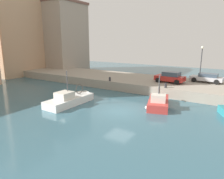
% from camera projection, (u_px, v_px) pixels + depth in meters
% --- Properties ---
extents(water_surface, '(80.00, 80.00, 0.00)m').
position_uv_depth(water_surface, '(120.00, 111.00, 19.69)').
color(water_surface, '#386070').
rests_on(water_surface, ground).
extents(quay_wall, '(9.00, 56.00, 1.20)m').
position_uv_depth(quay_wall, '(161.00, 85.00, 28.96)').
color(quay_wall, '#9E9384').
rests_on(quay_wall, ground).
extents(fishing_boat_red, '(5.84, 3.42, 4.25)m').
position_uv_depth(fishing_boat_red, '(158.00, 105.00, 21.46)').
color(fishing_boat_red, '#BC3833').
rests_on(fishing_boat_red, ground).
extents(fishing_boat_white, '(6.54, 2.35, 4.59)m').
position_uv_depth(fishing_boat_white, '(72.00, 102.00, 22.24)').
color(fishing_boat_white, white).
rests_on(fishing_boat_white, ground).
extents(parked_car_red, '(2.25, 3.92, 1.47)m').
position_uv_depth(parked_car_red, '(170.00, 77.00, 27.38)').
color(parked_car_red, red).
rests_on(parked_car_red, quay_wall).
extents(parked_car_silver, '(2.05, 4.16, 1.24)m').
position_uv_depth(parked_car_silver, '(207.00, 78.00, 27.46)').
color(parked_car_silver, '#B7B7BC').
rests_on(parked_car_silver, quay_wall).
extents(mooring_bollard_south, '(0.28, 0.28, 0.55)m').
position_uv_depth(mooring_bollard_south, '(166.00, 85.00, 24.31)').
color(mooring_bollard_south, '#2D2D33').
rests_on(mooring_bollard_south, quay_wall).
extents(mooring_bollard_mid, '(0.28, 0.28, 0.55)m').
position_uv_depth(mooring_bollard_mid, '(110.00, 79.00, 28.53)').
color(mooring_bollard_mid, '#2D2D33').
rests_on(mooring_bollard_mid, quay_wall).
extents(quay_streetlamp, '(0.36, 0.36, 4.83)m').
position_uv_depth(quay_streetlamp, '(201.00, 58.00, 26.79)').
color(quay_streetlamp, '#38383D').
rests_on(quay_streetlamp, quay_wall).
extents(waterfront_building_central, '(9.99, 6.35, 19.44)m').
position_uv_depth(waterfront_building_central, '(15.00, 25.00, 39.34)').
color(waterfront_building_central, tan).
rests_on(waterfront_building_central, ground).
extents(waterfront_building_east, '(8.67, 9.00, 14.77)m').
position_uv_depth(waterfront_building_east, '(62.00, 38.00, 44.54)').
color(waterfront_building_east, '#A39384').
rests_on(waterfront_building_east, ground).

